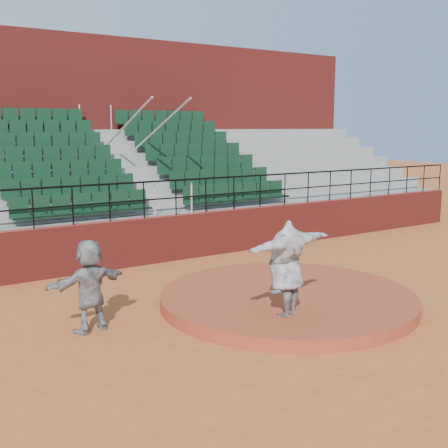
% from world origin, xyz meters
% --- Properties ---
extents(ground, '(90.00, 90.00, 0.00)m').
position_xyz_m(ground, '(0.00, 0.00, 0.00)').
color(ground, '#B05827').
rests_on(ground, ground).
extents(pitchers_mound, '(5.50, 5.50, 0.25)m').
position_xyz_m(pitchers_mound, '(0.00, 0.00, 0.12)').
color(pitchers_mound, '#9B3E22').
rests_on(pitchers_mound, ground).
extents(pitching_rubber, '(0.60, 0.15, 0.03)m').
position_xyz_m(pitching_rubber, '(0.00, 0.15, 0.27)').
color(pitching_rubber, white).
rests_on(pitching_rubber, pitchers_mound).
extents(boundary_wall, '(24.00, 0.30, 1.30)m').
position_xyz_m(boundary_wall, '(0.00, 5.00, 0.65)').
color(boundary_wall, maroon).
rests_on(boundary_wall, ground).
extents(wall_railing, '(24.04, 0.05, 1.03)m').
position_xyz_m(wall_railing, '(0.00, 5.00, 2.03)').
color(wall_railing, black).
rests_on(wall_railing, boundary_wall).
extents(seating_deck, '(24.00, 5.97, 4.63)m').
position_xyz_m(seating_deck, '(0.00, 8.64, 1.45)').
color(seating_deck, gray).
rests_on(seating_deck, ground).
extents(press_box_facade, '(24.00, 3.00, 7.10)m').
position_xyz_m(press_box_facade, '(0.00, 12.60, 3.55)').
color(press_box_facade, maroon).
rests_on(press_box_facade, ground).
extents(pitcher, '(2.33, 1.03, 1.84)m').
position_xyz_m(pitcher, '(-0.97, -1.11, 1.17)').
color(pitcher, black).
rests_on(pitcher, pitchers_mound).
extents(fielder, '(1.70, 0.84, 1.75)m').
position_xyz_m(fielder, '(-4.12, 0.78, 0.88)').
color(fielder, black).
rests_on(fielder, ground).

